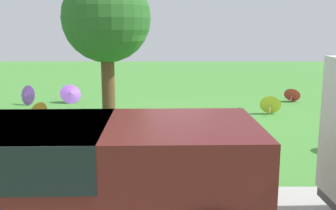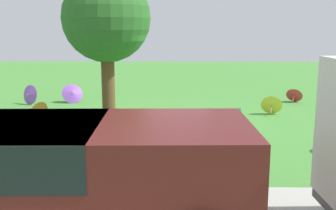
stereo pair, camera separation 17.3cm
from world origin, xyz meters
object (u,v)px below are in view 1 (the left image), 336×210
at_px(parasol_teal_0, 234,116).
at_px(parasol_red_2, 292,94).
at_px(shade_tree, 106,19).
at_px(parasol_purple_5, 27,95).
at_px(parasol_orange_0, 36,114).
at_px(parasol_red_0, 141,139).
at_px(van_dark, 66,171).
at_px(parasol_yellow_3, 270,104).
at_px(park_bench, 21,128).
at_px(parasol_purple_1, 71,93).

distance_m(parasol_teal_0, parasol_red_2, 4.56).
distance_m(shade_tree, parasol_red_2, 7.76).
xyz_separation_m(parasol_red_2, parasol_purple_5, (9.51, 0.76, 0.07)).
xyz_separation_m(parasol_orange_0, parasol_purple_5, (1.37, -3.12, -0.01)).
relative_size(parasol_orange_0, parasol_red_0, 1.00).
height_order(van_dark, parasol_teal_0, van_dark).
bearing_deg(parasol_red_0, parasol_yellow_3, -132.74).
xyz_separation_m(park_bench, shade_tree, (-1.71, -1.84, 2.43)).
relative_size(shade_tree, parasol_red_0, 5.28).
xyz_separation_m(shade_tree, parasol_yellow_3, (-4.81, -1.88, -2.57)).
bearing_deg(parasol_yellow_3, parasol_red_0, 47.26).
height_order(parasol_orange_0, parasol_purple_1, parasol_orange_0).
bearing_deg(van_dark, parasol_red_2, -120.68).
distance_m(van_dark, parasol_red_0, 3.66).
bearing_deg(park_bench, parasol_purple_1, -87.61).
bearing_deg(van_dark, parasol_orange_0, -67.99).
height_order(parasol_red_0, parasol_red_2, parasol_red_0).
distance_m(parasol_purple_1, parasol_red_0, 6.54).
bearing_deg(parasol_teal_0, shade_tree, 5.05).
bearing_deg(parasol_teal_0, park_bench, 22.61).
bearing_deg(parasol_orange_0, parasol_purple_1, -91.24).
relative_size(parasol_orange_0, parasol_red_2, 1.08).
bearing_deg(parasol_purple_5, parasol_red_2, -175.41).
bearing_deg(parasol_purple_1, parasol_red_2, -177.42).
bearing_deg(parasol_purple_5, parasol_purple_1, -164.56).
distance_m(van_dark, parasol_yellow_3, 8.87).
distance_m(parasol_purple_1, parasol_yellow_3, 6.97).
bearing_deg(parasol_purple_1, parasol_yellow_3, 165.62).
bearing_deg(parasol_red_2, parasol_orange_0, 25.52).
xyz_separation_m(parasol_orange_0, parasol_purple_1, (-0.08, -3.52, -0.02)).
height_order(parasol_red_0, parasol_purple_5, parasol_purple_5).
distance_m(parasol_orange_0, parasol_purple_5, 3.41).
bearing_deg(shade_tree, park_bench, 47.00).
relative_size(van_dark, parasol_yellow_3, 6.34).
relative_size(park_bench, parasol_yellow_3, 2.21).
relative_size(shade_tree, parasol_purple_5, 5.71).
bearing_deg(parasol_purple_1, parasol_orange_0, 88.76).
bearing_deg(parasol_yellow_3, parasol_orange_0, 14.68).
relative_size(parasol_teal_0, parasol_yellow_3, 0.82).
bearing_deg(van_dark, parasol_purple_1, -76.28).
bearing_deg(shade_tree, parasol_red_2, -146.97).
relative_size(park_bench, parasol_red_0, 2.10).
xyz_separation_m(park_bench, parasol_yellow_3, (-6.53, -3.72, -0.14)).
bearing_deg(parasol_purple_1, shade_tree, 118.23).
relative_size(parasol_red_0, parasol_yellow_3, 1.05).
bearing_deg(parasol_teal_0, parasol_orange_0, 2.20).
xyz_separation_m(van_dark, parasol_orange_0, (2.36, -5.85, -0.55)).
relative_size(parasol_orange_0, parasol_teal_0, 1.28).
xyz_separation_m(parasol_orange_0, parasol_teal_0, (-5.44, -0.21, -0.08)).
bearing_deg(parasol_purple_5, shade_tree, 136.46).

